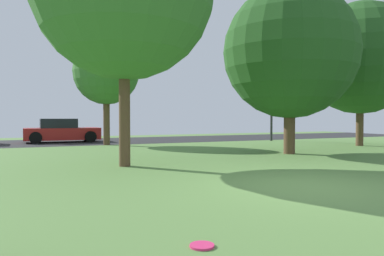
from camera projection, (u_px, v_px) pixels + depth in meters
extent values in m
plane|color=#5B8442|center=(303.00, 186.00, 7.44)|extent=(44.00, 44.00, 0.00)
cube|color=#28282B|center=(119.00, 141.00, 22.01)|extent=(44.00, 6.40, 0.01)
cylinder|color=brown|center=(360.00, 123.00, 18.13)|extent=(0.35, 0.35, 2.23)
sphere|color=#23511E|center=(361.00, 58.00, 18.04)|extent=(5.46, 5.46, 5.46)
cylinder|color=brown|center=(289.00, 122.00, 14.10)|extent=(0.43, 0.43, 2.42)
sphere|color=#23511E|center=(290.00, 52.00, 14.03)|extent=(5.09, 5.09, 5.09)
cylinder|color=brown|center=(125.00, 109.00, 10.49)|extent=(0.32, 0.32, 3.27)
cylinder|color=brown|center=(107.00, 119.00, 18.60)|extent=(0.33, 0.33, 2.58)
sphere|color=#38702D|center=(106.00, 72.00, 18.54)|extent=(3.30, 3.30, 3.30)
cylinder|color=#EA2D6B|center=(202.00, 246.00, 3.97)|extent=(0.27, 0.27, 0.03)
cube|color=#B21E1E|center=(62.00, 134.00, 20.69)|extent=(4.03, 1.73, 0.66)
cube|color=black|center=(58.00, 123.00, 20.59)|extent=(1.93, 1.52, 0.52)
cylinder|color=black|center=(86.00, 135.00, 22.06)|extent=(0.64, 0.22, 0.64)
cylinder|color=black|center=(90.00, 137.00, 20.49)|extent=(0.64, 0.22, 0.64)
cylinder|color=black|center=(35.00, 136.00, 20.90)|extent=(0.64, 0.22, 0.64)
cylinder|color=black|center=(36.00, 138.00, 19.32)|extent=(0.64, 0.22, 0.64)
cylinder|color=#2D2D33|center=(271.00, 103.00, 21.90)|extent=(0.14, 0.14, 4.50)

